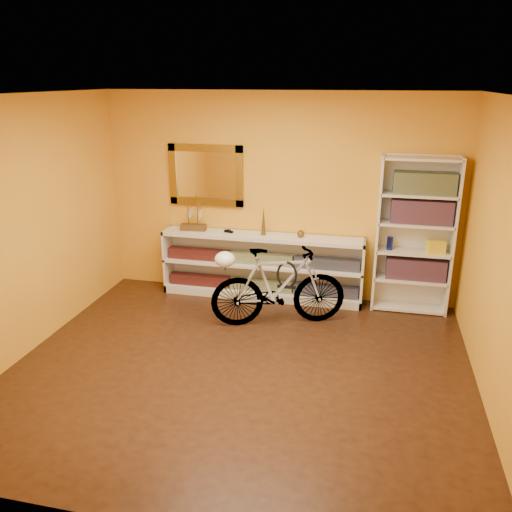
% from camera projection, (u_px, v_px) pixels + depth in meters
% --- Properties ---
extents(floor, '(4.50, 4.00, 0.01)m').
position_uv_depth(floor, '(240.00, 369.00, 5.20)').
color(floor, black).
rests_on(floor, ground).
extents(ceiling, '(4.50, 4.00, 0.01)m').
position_uv_depth(ceiling, '(237.00, 95.00, 4.35)').
color(ceiling, silver).
rests_on(ceiling, ground).
extents(back_wall, '(4.50, 0.01, 2.60)m').
position_uv_depth(back_wall, '(279.00, 197.00, 6.62)').
color(back_wall, orange).
rests_on(back_wall, ground).
extents(left_wall, '(0.01, 4.00, 2.60)m').
position_uv_depth(left_wall, '(22.00, 229.00, 5.25)').
color(left_wall, orange).
rests_on(left_wall, ground).
extents(right_wall, '(0.01, 4.00, 2.60)m').
position_uv_depth(right_wall, '(504.00, 262.00, 4.30)').
color(right_wall, orange).
rests_on(right_wall, ground).
extents(gilt_mirror, '(0.98, 0.06, 0.78)m').
position_uv_depth(gilt_mirror, '(206.00, 175.00, 6.71)').
color(gilt_mirror, brown).
rests_on(gilt_mirror, back_wall).
extents(wall_socket, '(0.09, 0.02, 0.09)m').
position_uv_depth(wall_socket, '(346.00, 281.00, 6.76)').
color(wall_socket, silver).
rests_on(wall_socket, back_wall).
extents(console_unit, '(2.60, 0.35, 0.85)m').
position_uv_depth(console_unit, '(262.00, 266.00, 6.77)').
color(console_unit, silver).
rests_on(console_unit, floor).
extents(cd_row_lower, '(2.50, 0.13, 0.14)m').
position_uv_depth(cd_row_lower, '(261.00, 285.00, 6.84)').
color(cd_row_lower, black).
rests_on(cd_row_lower, console_unit).
extents(cd_row_upper, '(2.50, 0.13, 0.14)m').
position_uv_depth(cd_row_upper, '(261.00, 259.00, 6.72)').
color(cd_row_upper, navy).
rests_on(cd_row_upper, console_unit).
extents(model_ship, '(0.34, 0.15, 0.39)m').
position_uv_depth(model_ship, '(193.00, 216.00, 6.76)').
color(model_ship, '#412C12').
rests_on(model_ship, console_unit).
extents(toy_car, '(0.00, 0.00, 0.00)m').
position_uv_depth(toy_car, '(229.00, 233.00, 6.72)').
color(toy_car, black).
rests_on(toy_car, console_unit).
extents(bronze_ornament, '(0.06, 0.06, 0.37)m').
position_uv_depth(bronze_ornament, '(263.00, 221.00, 6.57)').
color(bronze_ornament, brown).
rests_on(bronze_ornament, console_unit).
extents(decorative_orb, '(0.09, 0.09, 0.09)m').
position_uv_depth(decorative_orb, '(301.00, 234.00, 6.51)').
color(decorative_orb, brown).
rests_on(decorative_orb, console_unit).
extents(bookcase, '(0.90, 0.30, 1.90)m').
position_uv_depth(bookcase, '(415.00, 236.00, 6.23)').
color(bookcase, silver).
rests_on(bookcase, floor).
extents(book_row_a, '(0.70, 0.22, 0.26)m').
position_uv_depth(book_row_a, '(416.00, 268.00, 6.35)').
color(book_row_a, maroon).
rests_on(book_row_a, bookcase).
extents(book_row_b, '(0.70, 0.22, 0.28)m').
position_uv_depth(book_row_b, '(422.00, 211.00, 6.12)').
color(book_row_b, maroon).
rests_on(book_row_b, bookcase).
extents(book_row_c, '(0.70, 0.22, 0.25)m').
position_uv_depth(book_row_c, '(425.00, 183.00, 6.01)').
color(book_row_c, '#1A4C5C').
rests_on(book_row_c, bookcase).
extents(travel_mug, '(0.07, 0.07, 0.16)m').
position_uv_depth(travel_mug, '(390.00, 243.00, 6.31)').
color(travel_mug, navy).
rests_on(travel_mug, bookcase).
extents(red_tin, '(0.15, 0.15, 0.18)m').
position_uv_depth(red_tin, '(402.00, 184.00, 6.10)').
color(red_tin, maroon).
rests_on(red_tin, bookcase).
extents(yellow_bag, '(0.22, 0.17, 0.16)m').
position_uv_depth(yellow_bag, '(436.00, 247.00, 6.18)').
color(yellow_bag, yellow).
rests_on(yellow_bag, bookcase).
extents(bicycle, '(0.92, 1.64, 0.94)m').
position_uv_depth(bicycle, '(279.00, 287.00, 6.00)').
color(bicycle, silver).
rests_on(bicycle, floor).
extents(helmet, '(0.23, 0.22, 0.18)m').
position_uv_depth(helmet, '(225.00, 259.00, 5.82)').
color(helmet, white).
rests_on(helmet, bicycle).
extents(u_lock, '(0.24, 0.03, 0.24)m').
position_uv_depth(u_lock, '(287.00, 275.00, 5.96)').
color(u_lock, black).
rests_on(u_lock, bicycle).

